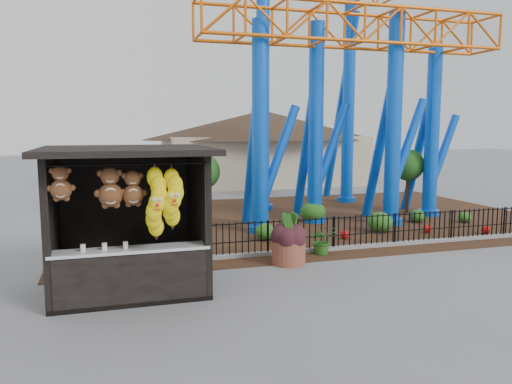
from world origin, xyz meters
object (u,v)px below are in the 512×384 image
object	(u,v)px
prize_booth	(129,223)
terracotta_planter	(288,252)
potted_plant	(322,240)
roller_coaster	(333,52)

from	to	relation	value
prize_booth	terracotta_planter	size ratio (longest dim) A/B	3.97
terracotta_planter	prize_booth	bearing A→B (deg)	-164.24
potted_plant	prize_booth	bearing A→B (deg)	-159.92
roller_coaster	terracotta_planter	distance (m)	9.60
prize_booth	roller_coaster	xyz separation A→B (m)	(8.11, 7.31, 4.92)
terracotta_planter	potted_plant	world-z (taller)	potted_plant
prize_booth	roller_coaster	world-z (taller)	roller_coaster
prize_booth	roller_coaster	distance (m)	11.98
prize_booth	potted_plant	size ratio (longest dim) A/B	4.28
terracotta_planter	potted_plant	xyz separation A→B (m)	(1.25, 0.64, 0.10)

